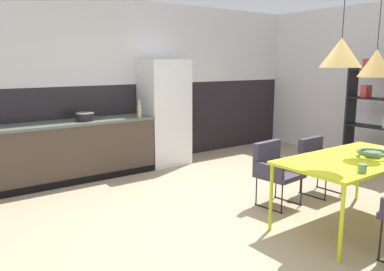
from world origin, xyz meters
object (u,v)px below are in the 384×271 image
Objects in this scene: pendant_lamp_over_table_near at (341,53)px; cooking_pot at (85,117)px; refrigerator_column at (164,113)px; bottle_vinegar_dark at (139,110)px; mug_dark_espresso at (362,168)px; dining_table at (354,162)px; armchair_far_side at (318,158)px; pendant_lamp_over_table_far at (376,63)px; armchair_head_of_table at (274,166)px; fruit_bowl at (373,153)px; open_shelf_unit at (373,112)px.

cooking_pot is at bearing 111.82° from pendant_lamp_over_table_near.
refrigerator_column is 0.66m from bottle_vinegar_dark.
pendant_lamp_over_table_near is (0.11, 0.38, 1.05)m from mug_dark_espresso.
dining_table reaches higher than armchair_far_side.
mug_dark_espresso is at bearing -93.25° from refrigerator_column.
pendant_lamp_over_table_far is (0.68, 0.02, -0.10)m from pendant_lamp_over_table_near.
armchair_head_of_table is 2.30× the size of fruit_bowl.
armchair_head_of_table is (-0.20, 0.93, -0.22)m from dining_table.
dining_table is 1.09m from pendant_lamp_over_table_far.
refrigerator_column is 2.42× the size of armchair_far_side.
open_shelf_unit is (4.01, -2.23, 0.00)m from cooking_pot.
pendant_lamp_over_table_near reaches higher than armchair_head_of_table.
refrigerator_column reaches higher than armchair_far_side.
fruit_bowl is 2.47m from open_shelf_unit.
cooking_pot is 0.85m from bottle_vinegar_dark.
cooking_pot is at bearing -49.81° from armchair_far_side.
refrigerator_column is at bearing 2.46° from cooking_pot.
refrigerator_column is at bearing -74.04° from armchair_far_side.
cooking_pot is (-2.28, 2.48, 0.46)m from armchair_far_side.
bottle_vinegar_dark reaches higher than dining_table.
mug_dark_espresso is 3.57m from bottle_vinegar_dark.
armchair_far_side is 1.09m from fruit_bowl.
pendant_lamp_over_table_far is at bearing 1.66° from pendant_lamp_over_table_near.
pendant_lamp_over_table_near is at bearing 167.64° from fruit_bowl.
fruit_bowl is 0.97m from pendant_lamp_over_table_far.
fruit_bowl is at bearing 21.74° from mug_dark_espresso.
fruit_bowl is (-0.41, -0.97, 0.30)m from armchair_far_side.
cooking_pot is (-1.22, 3.71, 0.16)m from mug_dark_espresso.
bottle_vinegar_dark is (-0.61, -0.23, 0.10)m from refrigerator_column.
fruit_bowl is 1.26× the size of cooking_pot.
pendant_lamp_over_table_far is (0.58, -3.38, 0.84)m from refrigerator_column.
mug_dark_espresso is 3.91m from cooking_pot.
mug_dark_espresso is (-0.26, -1.28, 0.30)m from armchair_head_of_table.
bottle_vinegar_dark is at bearing -11.35° from cooking_pot.
pendant_lamp_over_table_far is at bearing 43.00° from fruit_bowl.
cooking_pot is at bearing 116.57° from dining_table.
refrigerator_column is 1.59× the size of pendant_lamp_over_table_far.
refrigerator_column reaches higher than dining_table.
armchair_head_of_table is 0.69× the size of pendant_lamp_over_table_far.
pendant_lamp_over_table_far reaches higher than fruit_bowl.
open_shelf_unit is at bearing 29.65° from fruit_bowl.
refrigerator_column is 2.52m from armchair_head_of_table.
open_shelf_unit is at bearing 28.48° from pendant_lamp_over_table_far.
refrigerator_column is 3.45m from open_shelf_unit.
open_shelf_unit is at bearing 22.36° from pendant_lamp_over_table_near.
open_shelf_unit is (2.79, 1.48, 0.17)m from mug_dark_espresso.
dining_table is 2.61m from open_shelf_unit.
refrigerator_column is 5.30× the size of fruit_bowl.
open_shelf_unit reaches higher than fruit_bowl.
dining_table is at bearing 153.48° from fruit_bowl.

